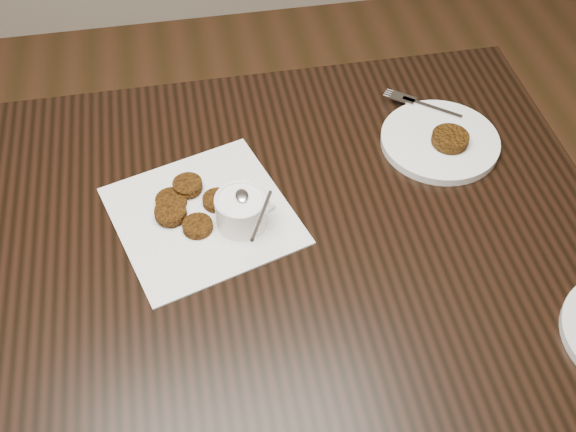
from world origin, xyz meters
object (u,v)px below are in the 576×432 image
(table, at_px, (196,379))
(sauce_ramekin, at_px, (240,198))
(plate_with_patty, at_px, (441,138))
(napkin, at_px, (203,215))

(table, xyz_separation_m, sauce_ramekin, (0.12, 0.08, 0.44))
(table, height_order, plate_with_patty, plate_with_patty)
(sauce_ramekin, distance_m, plate_with_patty, 0.42)
(table, relative_size, plate_with_patty, 6.70)
(table, bearing_deg, napkin, 60.84)
(sauce_ramekin, bearing_deg, plate_with_patty, 18.01)
(table, distance_m, napkin, 0.40)
(table, height_order, sauce_ramekin, sauce_ramekin)
(sauce_ramekin, height_order, plate_with_patty, sauce_ramekin)
(sauce_ramekin, relative_size, plate_with_patty, 0.54)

